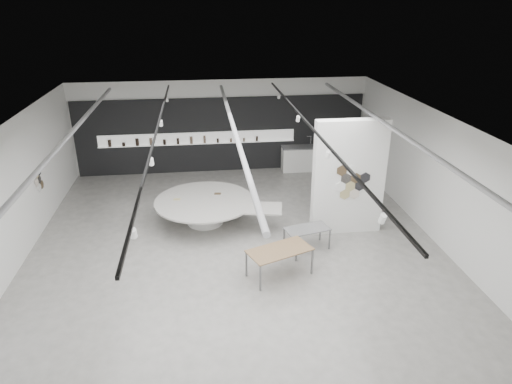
{
  "coord_description": "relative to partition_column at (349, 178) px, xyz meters",
  "views": [
    {
      "loc": [
        -0.91,
        -11.37,
        6.89
      ],
      "look_at": [
        0.69,
        1.2,
        1.4
      ],
      "focal_mm": 32.0,
      "sensor_mm": 36.0,
      "label": 1
    }
  ],
  "objects": [
    {
      "name": "kitchen_counter",
      "position": [
        -0.12,
        5.53,
        -1.28
      ],
      "size": [
        1.85,
        0.76,
        1.44
      ],
      "rotation": [
        0.0,
        0.0,
        -0.03
      ],
      "color": "white",
      "rests_on": "ground"
    },
    {
      "name": "room",
      "position": [
        -3.59,
        -1.0,
        0.27
      ],
      "size": [
        12.02,
        14.02,
        3.82
      ],
      "color": "#98958F",
      "rests_on": "ground"
    },
    {
      "name": "display_island",
      "position": [
        -4.31,
        1.07,
        -1.27
      ],
      "size": [
        4.33,
        3.75,
        0.82
      ],
      "rotation": [
        0.0,
        0.0,
        -0.19
      ],
      "color": "white",
      "rests_on": "ground"
    },
    {
      "name": "partition_column",
      "position": [
        0.0,
        0.0,
        0.0
      ],
      "size": [
        2.2,
        0.38,
        3.6
      ],
      "color": "white",
      "rests_on": "ground"
    },
    {
      "name": "sample_table_stone",
      "position": [
        -1.45,
        -0.93,
        -1.2
      ],
      "size": [
        1.4,
        0.93,
        0.66
      ],
      "rotation": [
        0.0,
        0.0,
        0.24
      ],
      "color": "slate",
      "rests_on": "ground"
    },
    {
      "name": "back_wall_display",
      "position": [
        -3.59,
        5.94,
        -0.26
      ],
      "size": [
        11.8,
        0.27,
        3.1
      ],
      "color": "black",
      "rests_on": "ground"
    },
    {
      "name": "sample_table_wood",
      "position": [
        -2.49,
        -2.22,
        -1.08
      ],
      "size": [
        1.85,
        1.39,
        0.78
      ],
      "rotation": [
        0.0,
        0.0,
        0.38
      ],
      "color": "brown",
      "rests_on": "ground"
    }
  ]
}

